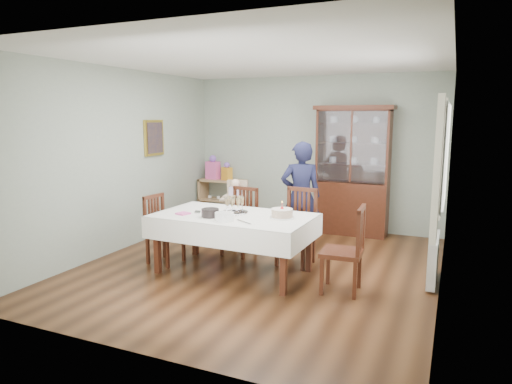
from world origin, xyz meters
The scene contains 25 objects.
floor centered at (0.00, 0.00, 0.00)m, with size 5.00×5.00×0.00m, color #593319.
room_shell centered at (0.00, 0.53, 1.70)m, with size 5.00×5.00×5.00m.
dining_table centered at (-0.22, -0.33, 0.38)m, with size 2.03×1.21×0.76m.
china_cabinet centered at (0.75, 2.26, 1.12)m, with size 1.30×0.48×2.18m.
sideboard centered at (-1.75, 2.28, 0.40)m, with size 0.90×0.38×0.80m.
picture_frame centered at (-2.22, 0.80, 1.65)m, with size 0.04×0.48×0.58m, color gold.
window centered at (2.22, 0.30, 1.55)m, with size 0.04×1.02×1.22m, color white.
curtain_left centered at (2.16, -0.32, 1.45)m, with size 0.07×0.30×1.55m, color silver.
curtain_right centered at (2.16, 0.92, 1.45)m, with size 0.07×0.30×1.55m, color silver.
radiator centered at (2.16, 0.30, 0.30)m, with size 0.10×0.80×0.55m, color white.
chair_far_left centered at (-0.49, 0.42, 0.29)m, with size 0.48×0.48×0.97m.
chair_far_right centered at (0.41, 0.32, 0.31)m, with size 0.50×0.50×1.03m.
chair_end_left centered at (-1.27, -0.34, 0.28)m, with size 0.46×0.46×0.93m.
chair_end_right centered at (1.23, -0.42, 0.30)m, with size 0.48×0.48×1.00m.
woman centered at (0.26, 0.97, 0.82)m, with size 0.60×0.39×1.64m, color black.
high_chair centered at (-0.81, 0.94, 0.40)m, with size 0.53×0.53×1.03m.
champagne_tray centered at (-0.25, -0.23, 0.83)m, with size 0.35×0.35×0.21m.
birthday_cake centered at (0.41, -0.25, 0.82)m, with size 0.31×0.31×0.21m.
plate_stack_dark centered at (-0.43, -0.55, 0.81)m, with size 0.22×0.22×0.10m, color black.
plate_stack_white centered at (-0.17, -0.66, 0.81)m, with size 0.23×0.23×0.10m, color white.
napkin_stack centered at (-0.82, -0.55, 0.77)m, with size 0.15×0.15×0.02m, color #E4549F.
cutlery centered at (-0.75, -0.37, 0.77)m, with size 0.11×0.15×0.01m, color silver, non-canonical shape.
cake_knife centered at (0.08, -0.65, 0.77)m, with size 0.28×0.03×0.01m, color silver.
gift_bag_pink centered at (-1.94, 2.26, 1.00)m, with size 0.26×0.18×0.46m.
gift_bag_orange centered at (-1.64, 2.26, 0.95)m, with size 0.22×0.19×0.34m.
Camera 1 is at (2.32, -5.41, 2.00)m, focal length 32.00 mm.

